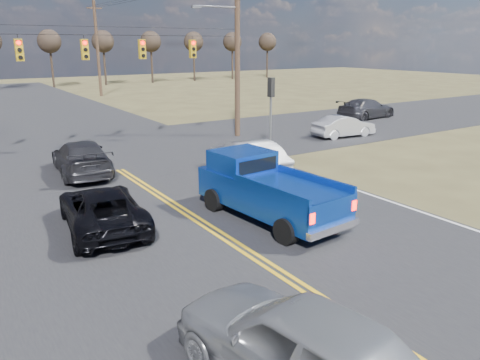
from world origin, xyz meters
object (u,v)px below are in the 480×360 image
dgrey_car_queue (81,158)px  white_car_queue (249,158)px  black_suv (102,209)px  pickup_truck (266,189)px  silver_suv (302,347)px  cross_car_east_far (366,109)px  cross_car_east_near (344,126)px

dgrey_car_queue → white_car_queue: bearing=150.2°
black_suv → dgrey_car_queue: bearing=-92.8°
pickup_truck → silver_suv: size_ratio=1.14×
black_suv → cross_car_east_far: cross_car_east_far is taller
cross_car_east_far → black_suv: bearing=109.2°
dgrey_car_queue → pickup_truck: bearing=117.8°
silver_suv → white_car_queue: silver_suv is taller
cross_car_east_near → dgrey_car_queue: bearing=95.6°
black_suv → cross_car_east_near: black_suv is taller
silver_suv → black_suv: (-0.54, 8.87, -0.19)m
white_car_queue → cross_car_east_far: bearing=-145.5°
white_car_queue → dgrey_car_queue: white_car_queue is taller
white_car_queue → cross_car_east_far: white_car_queue is taller
pickup_truck → white_car_queue: 5.18m
pickup_truck → black_suv: pickup_truck is taller
white_car_queue → cross_car_east_far: (16.88, 8.69, -0.03)m
silver_suv → cross_car_east_near: bearing=-145.5°
white_car_queue → cross_car_east_near: bearing=-149.8°
silver_suv → white_car_queue: 13.27m
silver_suv → cross_car_east_near: size_ratio=1.24×
silver_suv → dgrey_car_queue: (0.67, 15.75, -0.11)m
black_suv → cross_car_east_near: (17.19, 6.80, -0.00)m
silver_suv → cross_car_east_near: (16.66, 15.68, -0.19)m
black_suv → dgrey_car_queue: 6.99m
black_suv → silver_suv: bearing=100.6°
silver_suv → white_car_queue: bearing=-129.0°
cross_car_east_far → pickup_truck: bearing=118.7°
black_suv → dgrey_car_queue: dgrey_car_queue is taller
pickup_truck → cross_car_east_far: 23.41m
silver_suv → black_suv: silver_suv is taller
dgrey_car_queue → cross_car_east_near: 15.99m
silver_suv → black_suv: size_ratio=1.04×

